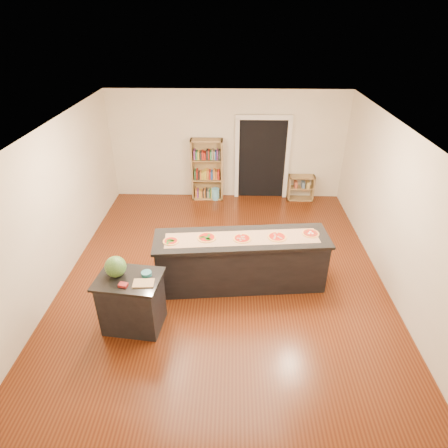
{
  "coord_description": "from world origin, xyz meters",
  "views": [
    {
      "loc": [
        0.16,
        -5.78,
        4.49
      ],
      "look_at": [
        0.0,
        0.2,
        1.0
      ],
      "focal_mm": 30.0,
      "sensor_mm": 36.0,
      "label": 1
    }
  ],
  "objects_px": {
    "low_shelf": "(301,188)",
    "bookshelf": "(207,170)",
    "kitchen_island": "(241,261)",
    "watermelon": "(116,267)",
    "side_counter": "(132,302)",
    "waste_bin": "(215,194)"
  },
  "relations": [
    {
      "from": "bookshelf",
      "to": "waste_bin",
      "type": "distance_m",
      "value": 0.69
    },
    {
      "from": "bookshelf",
      "to": "watermelon",
      "type": "xyz_separation_m",
      "value": [
        -1.07,
        -4.62,
        0.31
      ]
    },
    {
      "from": "kitchen_island",
      "to": "side_counter",
      "type": "relative_size",
      "value": 3.17
    },
    {
      "from": "bookshelf",
      "to": "kitchen_island",
      "type": "bearing_deg",
      "value": -76.76
    },
    {
      "from": "low_shelf",
      "to": "bookshelf",
      "type": "bearing_deg",
      "value": -179.99
    },
    {
      "from": "side_counter",
      "to": "low_shelf",
      "type": "relative_size",
      "value": 1.44
    },
    {
      "from": "waste_bin",
      "to": "bookshelf",
      "type": "bearing_deg",
      "value": 163.73
    },
    {
      "from": "bookshelf",
      "to": "low_shelf",
      "type": "relative_size",
      "value": 2.42
    },
    {
      "from": "low_shelf",
      "to": "waste_bin",
      "type": "relative_size",
      "value": 2.19
    },
    {
      "from": "kitchen_island",
      "to": "side_counter",
      "type": "distance_m",
      "value": 2.04
    },
    {
      "from": "kitchen_island",
      "to": "waste_bin",
      "type": "xyz_separation_m",
      "value": [
        -0.63,
        3.52,
        -0.36
      ]
    },
    {
      "from": "side_counter",
      "to": "kitchen_island",
      "type": "bearing_deg",
      "value": 39.42
    },
    {
      "from": "waste_bin",
      "to": "kitchen_island",
      "type": "bearing_deg",
      "value": -79.81
    },
    {
      "from": "low_shelf",
      "to": "waste_bin",
      "type": "xyz_separation_m",
      "value": [
        -2.27,
        -0.06,
        -0.18
      ]
    },
    {
      "from": "waste_bin",
      "to": "watermelon",
      "type": "height_order",
      "value": "watermelon"
    },
    {
      "from": "side_counter",
      "to": "low_shelf",
      "type": "xyz_separation_m",
      "value": [
        3.36,
        4.69,
        -0.15
      ]
    },
    {
      "from": "kitchen_island",
      "to": "low_shelf",
      "type": "height_order",
      "value": "kitchen_island"
    },
    {
      "from": "low_shelf",
      "to": "side_counter",
      "type": "bearing_deg",
      "value": -125.6
    },
    {
      "from": "side_counter",
      "to": "waste_bin",
      "type": "distance_m",
      "value": 4.76
    },
    {
      "from": "waste_bin",
      "to": "watermelon",
      "type": "bearing_deg",
      "value": -105.62
    },
    {
      "from": "kitchen_island",
      "to": "watermelon",
      "type": "relative_size",
      "value": 9.49
    },
    {
      "from": "side_counter",
      "to": "bookshelf",
      "type": "relative_size",
      "value": 0.6
    }
  ]
}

